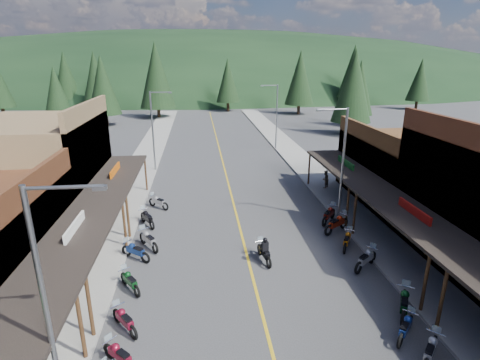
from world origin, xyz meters
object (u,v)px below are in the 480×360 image
object	(u,v)px
pine_7	(66,75)
bike_east_7	(404,302)
bike_east_5	(431,350)
pedestrian_east_b	(325,179)
pine_2	(156,75)
pine_3	(228,80)
pine_6	(420,80)
bike_east_6	(406,327)
bike_west_9	(135,250)
bike_west_12	(158,201)
shop_east_3	(406,170)
streetlight_2	(341,160)
pine_10	(103,85)
streetlight_3	(276,114)
pine_9	(359,88)
pine_8	(57,96)
bike_west_11	(147,217)
pine_5	(353,71)
bike_west_8	(130,280)
pine_11	(353,86)
bike_west_10	(148,239)
bike_east_9	(347,240)
streetlight_0	(50,303)
bike_west_7	(124,319)
pine_1	(95,77)
rider_on_bike	(264,251)
shop_west_3	(41,170)
bike_east_8	(366,258)
streetlight_1	(154,128)
bike_east_10	(337,223)
bike_east_11	(329,214)
bike_west_6	(120,355)

from	to	relation	value
pine_7	bike_east_7	size ratio (longest dim) A/B	5.52
bike_east_5	pedestrian_east_b	bearing A→B (deg)	126.66
pine_2	pine_3	size ratio (longest dim) A/B	1.27
pine_7	bike_east_7	bearing A→B (deg)	-63.90
pine_6	bike_east_6	world-z (taller)	pine_6
bike_west_9	bike_west_12	size ratio (longest dim) A/B	1.05
bike_west_12	bike_east_6	distance (m)	19.20
shop_east_3	pedestrian_east_b	bearing A→B (deg)	148.70
bike_east_5	pine_2	bearing A→B (deg)	147.99
streetlight_2	pine_10	size ratio (longest dim) A/B	0.69
streetlight_2	streetlight_3	xyz separation A→B (m)	(0.00, 22.00, 0.00)
pine_2	pine_9	size ratio (longest dim) A/B	1.30
pine_6	pine_8	world-z (taller)	pine_6
shop_east_3	bike_west_11	size ratio (longest dim) A/B	5.02
pine_5	bike_west_8	distance (m)	81.93
pine_3	pine_5	world-z (taller)	pine_5
pine_11	bike_east_6	size ratio (longest dim) A/B	6.38
bike_west_10	bike_west_11	bearing A→B (deg)	64.93
pine_9	bike_east_9	size ratio (longest dim) A/B	5.28
streetlight_0	pine_3	bearing A→B (deg)	81.35
pine_10	bike_west_7	size ratio (longest dim) A/B	5.75
bike_west_8	bike_east_5	size ratio (longest dim) A/B	0.98
pine_1	bike_west_10	distance (m)	67.50
bike_east_9	pine_6	bearing A→B (deg)	87.70
pine_9	rider_on_bike	distance (m)	48.25
shop_west_3	pine_6	size ratio (longest dim) A/B	0.99
pine_6	pine_10	distance (m)	65.51
shop_west_3	bike_west_12	distance (m)	8.49
bike_west_9	bike_east_8	distance (m)	12.92
streetlight_2	pine_1	bearing A→B (deg)	116.53
rider_on_bike	bike_east_7	bearing A→B (deg)	-53.97
bike_west_9	streetlight_1	bearing A→B (deg)	38.83
shop_east_3	streetlight_2	size ratio (longest dim) A/B	1.36
pine_5	bike_west_11	distance (m)	75.45
pine_10	pine_9	bearing A→B (deg)	-6.79
streetlight_2	pine_8	bearing A→B (deg)	132.14
bike_east_6	bike_east_9	xyz separation A→B (m)	(0.54, 7.66, 0.03)
bike_west_8	bike_east_10	xyz separation A→B (m)	(12.53, 5.23, 0.10)
bike_west_12	bike_east_6	bearing A→B (deg)	-101.47
streetlight_3	pine_2	bearing A→B (deg)	121.19
bike_east_11	pedestrian_east_b	world-z (taller)	pedestrian_east_b
bike_east_11	pine_10	bearing A→B (deg)	159.70
streetlight_2	pine_11	distance (m)	32.83
bike_west_6	bike_west_9	bearing A→B (deg)	47.96
streetlight_0	pine_9	xyz separation A→B (m)	(30.95, 51.00, 1.92)
shop_west_3	streetlight_3	xyz separation A→B (m)	(20.74, 18.70, 0.94)
streetlight_2	bike_west_10	world-z (taller)	streetlight_2
bike_east_11	pine_3	bearing A→B (deg)	132.03
bike_west_11	bike_east_9	world-z (taller)	bike_west_11
streetlight_2	pedestrian_east_b	size ratio (longest dim) A/B	5.07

